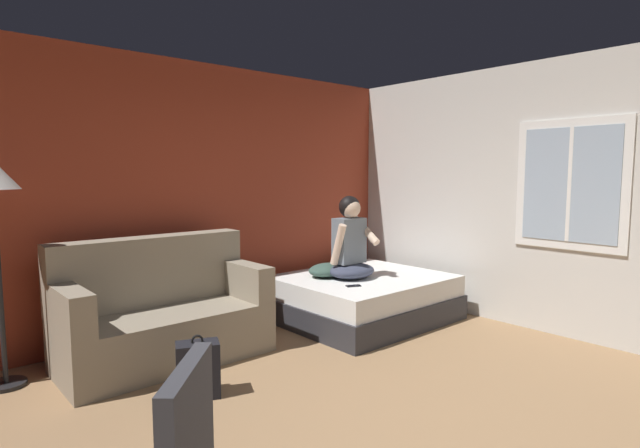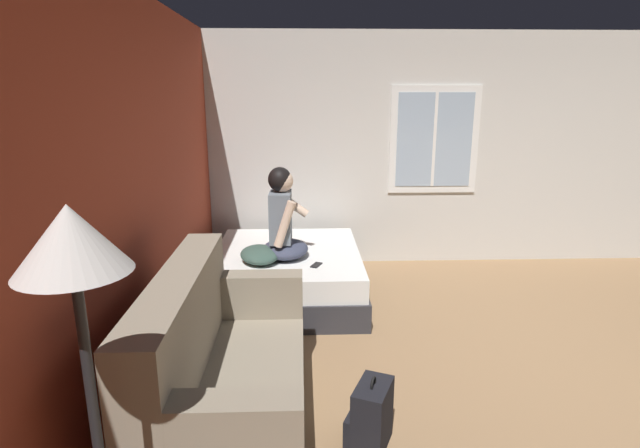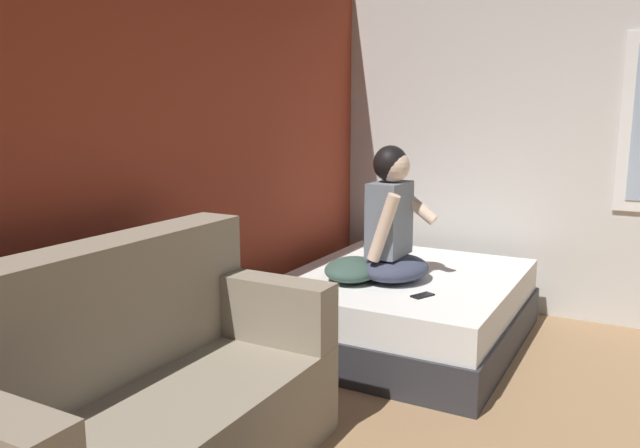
% 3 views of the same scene
% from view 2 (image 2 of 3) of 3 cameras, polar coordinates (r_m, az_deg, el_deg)
% --- Properties ---
extents(ground_plane, '(40.00, 40.00, 0.00)m').
position_cam_2_polar(ground_plane, '(4.07, 28.12, -16.92)').
color(ground_plane, '#93704C').
extents(wall_back_accent, '(10.75, 0.16, 2.70)m').
position_cam_2_polar(wall_back_accent, '(3.24, -23.11, 1.58)').
color(wall_back_accent, '#993823').
rests_on(wall_back_accent, ground).
extents(wall_side_with_window, '(0.19, 7.46, 2.70)m').
position_cam_2_polar(wall_side_with_window, '(6.25, 16.17, 8.07)').
color(wall_side_with_window, silver).
rests_on(wall_side_with_window, ground).
extents(bed, '(1.74, 1.48, 0.48)m').
position_cam_2_polar(bed, '(5.10, -3.70, -5.72)').
color(bed, '#2D2D33').
rests_on(bed, ground).
extents(couch, '(1.70, 0.82, 1.04)m').
position_cam_2_polar(couch, '(3.14, -11.07, -16.85)').
color(couch, gray).
rests_on(couch, ground).
extents(person_seated, '(0.53, 0.46, 0.88)m').
position_cam_2_polar(person_seated, '(4.76, -4.26, 0.31)').
color(person_seated, '#383D51').
rests_on(person_seated, bed).
extents(backpack, '(0.35, 0.32, 0.46)m').
position_cam_2_polar(backpack, '(3.13, 5.80, -21.06)').
color(backpack, black).
rests_on(backpack, ground).
extents(throw_pillow, '(0.55, 0.46, 0.14)m').
position_cam_2_polar(throw_pillow, '(4.73, -6.90, -3.48)').
color(throw_pillow, '#385147').
rests_on(throw_pillow, bed).
extents(cell_phone, '(0.16, 0.12, 0.01)m').
position_cam_2_polar(cell_phone, '(4.61, -0.42, -4.71)').
color(cell_phone, black).
rests_on(cell_phone, bed).
extents(floor_lamp, '(0.36, 0.36, 1.70)m').
position_cam_2_polar(floor_lamp, '(1.77, -26.03, -6.53)').
color(floor_lamp, black).
rests_on(floor_lamp, ground).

